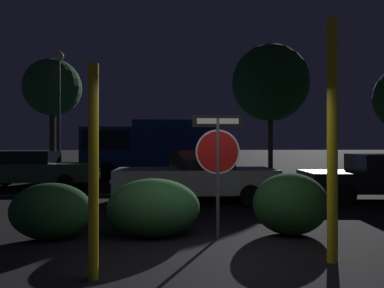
% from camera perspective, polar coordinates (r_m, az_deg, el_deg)
% --- Properties ---
extents(ground_plane, '(260.00, 260.00, 0.00)m').
position_cam_1_polar(ground_plane, '(5.51, 4.14, -17.79)').
color(ground_plane, black).
extents(road_center_stripe, '(34.60, 0.12, 0.01)m').
position_cam_1_polar(road_center_stripe, '(12.89, -0.52, -7.62)').
color(road_center_stripe, gold).
rests_on(road_center_stripe, ground_plane).
extents(stop_sign, '(0.92, 0.06, 2.21)m').
position_cam_1_polar(stop_sign, '(6.71, 3.95, -1.11)').
color(stop_sign, '#4C4C51').
rests_on(stop_sign, ground_plane).
extents(yellow_pole_left, '(0.13, 0.13, 2.68)m').
position_cam_1_polar(yellow_pole_left, '(4.81, -14.80, -4.04)').
color(yellow_pole_left, yellow).
rests_on(yellow_pole_left, ground_plane).
extents(yellow_pole_right, '(0.15, 0.15, 3.47)m').
position_cam_1_polar(yellow_pole_right, '(5.69, 20.60, 0.54)').
color(yellow_pole_right, yellow).
rests_on(yellow_pole_right, ground_plane).
extents(hedge_bush_1, '(1.44, 0.89, 1.00)m').
position_cam_1_polar(hedge_bush_1, '(7.13, -20.69, -9.58)').
color(hedge_bush_1, '#1E4C23').
rests_on(hedge_bush_1, ground_plane).
extents(hedge_bush_2, '(1.69, 1.05, 1.06)m').
position_cam_1_polar(hedge_bush_2, '(6.93, -5.89, -9.61)').
color(hedge_bush_2, '#2D6633').
rests_on(hedge_bush_2, ground_plane).
extents(hedge_bush_3, '(1.40, 1.14, 1.15)m').
position_cam_1_polar(hedge_bush_3, '(7.28, 14.76, -8.81)').
color(hedge_bush_3, '#19421E').
rests_on(hedge_bush_3, ground_plane).
extents(passing_car_1, '(4.87, 2.10, 1.44)m').
position_cam_1_polar(passing_car_1, '(15.80, -23.05, -3.58)').
color(passing_car_1, '#335B38').
rests_on(passing_car_1, ground_plane).
extents(passing_car_2, '(4.72, 2.10, 1.54)m').
position_cam_1_polar(passing_car_2, '(11.00, 0.62, -4.93)').
color(passing_car_2, silver).
rests_on(passing_car_2, ground_plane).
extents(passing_car_3, '(4.74, 2.36, 1.40)m').
position_cam_1_polar(passing_car_3, '(12.64, 26.87, -4.55)').
color(passing_car_3, black).
rests_on(passing_car_3, ground_plane).
extents(delivery_truck, '(6.89, 2.74, 2.94)m').
position_cam_1_polar(delivery_truck, '(19.62, -6.65, -0.32)').
color(delivery_truck, navy).
rests_on(delivery_truck, ground_plane).
extents(street_lamp, '(0.52, 0.52, 6.45)m').
position_cam_1_polar(street_lamp, '(20.27, -19.65, 7.87)').
color(street_lamp, '#4C4C51').
rests_on(street_lamp, ground_plane).
extents(tree_0, '(5.06, 5.06, 8.34)m').
position_cam_1_polar(tree_0, '(25.55, 11.86, 9.10)').
color(tree_0, '#422D1E').
rests_on(tree_0, ground_plane).
extents(tree_2, '(3.28, 3.28, 6.64)m').
position_cam_1_polar(tree_2, '(23.12, -20.49, 8.02)').
color(tree_2, '#422D1E').
rests_on(tree_2, ground_plane).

